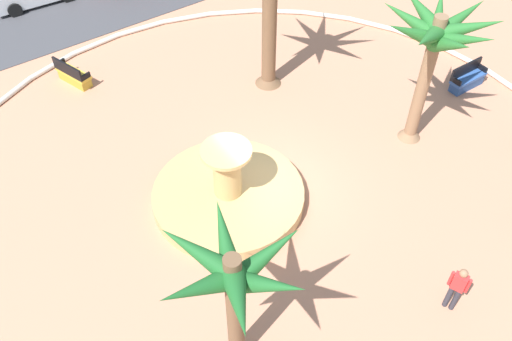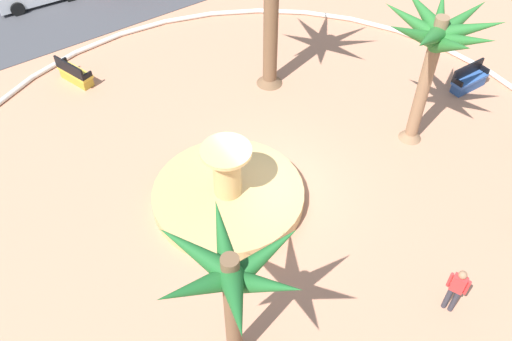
% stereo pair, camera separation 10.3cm
% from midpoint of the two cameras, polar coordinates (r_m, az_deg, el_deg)
% --- Properties ---
extents(ground_plane, '(80.00, 80.00, 0.00)m').
position_cam_midpoint_polar(ground_plane, '(17.65, 1.04, -1.89)').
color(ground_plane, tan).
extents(plaza_curb, '(22.12, 22.12, 0.20)m').
position_cam_midpoint_polar(plaza_curb, '(17.57, 1.05, -1.67)').
color(plaza_curb, silver).
rests_on(plaza_curb, ground).
extents(fountain, '(4.77, 4.77, 2.23)m').
position_cam_midpoint_polar(fountain, '(17.09, -3.09, -2.45)').
color(fountain, tan).
rests_on(fountain, ground).
extents(palm_tree_near_fountain, '(3.76, 3.76, 5.05)m').
position_cam_midpoint_polar(palm_tree_near_fountain, '(17.79, 18.13, 12.79)').
color(palm_tree_near_fountain, '#8E6B4C').
rests_on(palm_tree_near_fountain, ground).
extents(palm_tree_mid_plaza, '(3.45, 3.40, 4.40)m').
position_cam_midpoint_polar(palm_tree_mid_plaza, '(11.63, -2.69, -11.68)').
color(palm_tree_mid_plaza, brown).
rests_on(palm_tree_mid_plaza, ground).
extents(bench_east, '(0.95, 1.68, 1.00)m').
position_cam_midpoint_polar(bench_east, '(22.77, -18.69, 9.40)').
color(bench_east, gold).
rests_on(bench_east, ground).
extents(bench_north, '(1.61, 0.54, 1.00)m').
position_cam_midpoint_polar(bench_north, '(22.88, 21.09, 8.86)').
color(bench_north, '#335BA8').
rests_on(bench_north, ground).
extents(person_cyclist_photo, '(0.31, 0.50, 1.71)m').
position_cam_midpoint_polar(person_cyclist_photo, '(15.19, 20.11, -11.40)').
color(person_cyclist_photo, '#33333D').
rests_on(person_cyclist_photo, ground).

